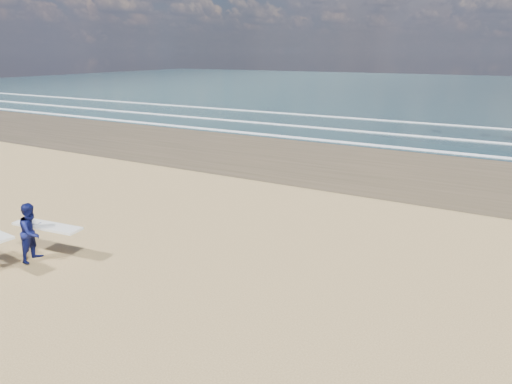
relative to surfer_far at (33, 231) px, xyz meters
The scene contains 1 object.
surfer_far is the anchor object (origin of this frame).
Camera 1 is at (10.79, -5.82, 5.79)m, focal length 32.00 mm.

